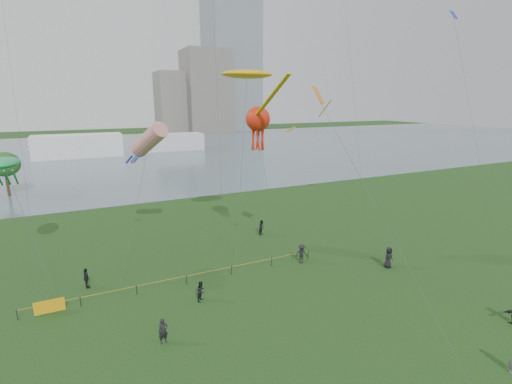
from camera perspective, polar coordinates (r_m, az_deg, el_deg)
name	(u,v)px	position (r m, az deg, el deg)	size (l,w,h in m)	color
ground_plane	(330,361)	(24.27, 11.27, -24.17)	(400.00, 400.00, 0.00)	black
lake	(124,152)	(116.54, -19.63, 5.81)	(400.00, 120.00, 0.08)	slate
tower	(230,5)	(202.45, -3.97, 26.79)	(24.00, 24.00, 120.00)	slate
building_mid	(206,91)	(186.27, -7.77, 15.09)	(20.00, 20.00, 38.00)	slate
building_low	(174,102)	(188.18, -12.47, 13.36)	(16.00, 18.00, 28.00)	slate
pavilion_left	(78,146)	(110.60, -25.67, 6.42)	(22.00, 8.00, 6.00)	white
pavilion_right	(172,142)	(116.57, -12.73, 7.51)	(18.00, 7.00, 5.00)	silver
fence	(108,294)	(31.27, -21.87, -14.40)	(24.07, 0.07, 1.05)	black
spectator_a	(201,291)	(29.42, -8.41, -14.84)	(0.76, 0.59, 1.57)	black
spectator_b	(302,254)	(35.36, 7.03, -9.41)	(1.19, 0.68, 1.84)	black
spectator_c	(86,278)	(33.75, -24.66, -11.96)	(1.00, 0.42, 1.71)	black
spectator_d	(388,257)	(36.28, 19.71, -9.44)	(0.96, 0.62, 1.96)	black
spectator_f	(163,331)	(25.44, -14.09, -20.03)	(0.61, 0.40, 1.66)	black
spectator_g	(262,227)	(42.20, 0.91, -5.47)	(0.83, 0.64, 1.70)	black
kite_stingray	(248,75)	(35.74, -1.31, 17.56)	(5.92, 10.05, 17.60)	#3F3F42
kite_windsock	(149,140)	(37.59, -16.13, 7.70)	(6.02, 8.95, 13.00)	#3F3F42
kite_creature	(4,163)	(37.32, -34.27, 3.69)	(4.27, 9.00, 10.24)	#3F3F42
kite_octopus	(258,120)	(34.78, 0.28, 11.06)	(2.28, 4.05, 14.34)	#3F3F42
kite_delta	(324,105)	(29.50, 10.40, 13.00)	(1.64, 15.94, 15.94)	#3F3F42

